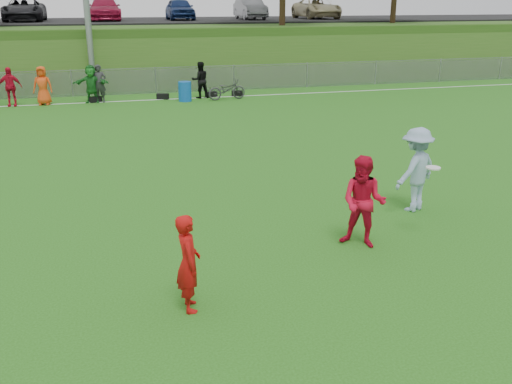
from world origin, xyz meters
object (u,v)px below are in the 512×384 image
object	(u,v)px
recycling_bin	(185,91)
bicycle	(227,89)
player_red_center	(364,202)
player_blue	(416,170)
frisbee	(433,168)
player_red_left	(188,263)

from	to	relation	value
recycling_bin	bicycle	size ratio (longest dim) A/B	0.50
player_red_center	player_blue	distance (m)	2.47
frisbee	recycling_bin	xyz separation A→B (m)	(-2.26, 17.09, -1.00)
player_red_center	recycling_bin	size ratio (longest dim) A/B	1.97
recycling_bin	player_blue	bearing A→B (deg)	-79.74
recycling_bin	bicycle	world-z (taller)	bicycle
frisbee	bicycle	world-z (taller)	frisbee
player_red_left	frisbee	size ratio (longest dim) A/B	5.39
player_red_left	recycling_bin	bearing A→B (deg)	-7.89
player_blue	recycling_bin	distance (m)	15.84
bicycle	player_red_center	bearing A→B (deg)	167.04
player_red_center	frisbee	size ratio (longest dim) A/B	6.23
player_red_left	bicycle	size ratio (longest dim) A/B	0.85
bicycle	frisbee	bearing A→B (deg)	171.75
player_red_left	recycling_bin	distance (m)	18.74
player_red_left	player_blue	world-z (taller)	player_blue
player_red_center	bicycle	size ratio (longest dim) A/B	0.98
player_blue	bicycle	size ratio (longest dim) A/B	1.04
recycling_bin	bicycle	xyz separation A→B (m)	(1.96, -0.09, 0.03)
player_red_left	player_red_center	distance (m)	3.83
player_red_left	frisbee	world-z (taller)	player_red_left
player_red_left	bicycle	world-z (taller)	player_red_left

